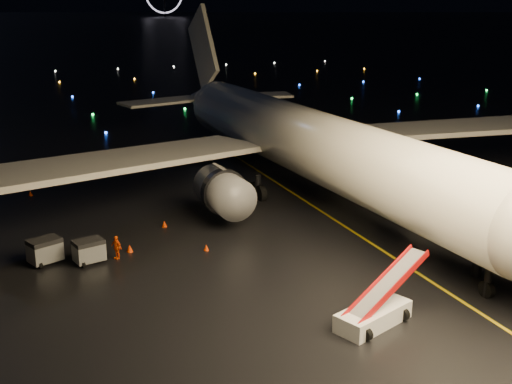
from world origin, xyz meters
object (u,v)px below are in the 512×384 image
baggage_cart_0 (89,251)px  belt_loader (374,297)px  airliner (292,101)px  crew_c (116,247)px  baggage_cart_1 (45,251)px

baggage_cart_0 → belt_loader: bearing=-62.0°
airliner → crew_c: size_ratio=35.20×
airliner → baggage_cart_1: bearing=-158.7°
airliner → crew_c: bearing=-151.4°
baggage_cart_0 → crew_c: bearing=-12.3°
belt_loader → crew_c: bearing=107.1°
airliner → belt_loader: airliner is taller
crew_c → baggage_cart_0: (-1.95, -0.07, -0.01)m
baggage_cart_1 → baggage_cart_0: bearing=-43.0°
belt_loader → baggage_cart_0: bearing=111.5°
crew_c → baggage_cart_1: bearing=-132.4°
belt_loader → baggage_cart_1: 23.60m
airliner → baggage_cart_1: airliner is taller
airliner → baggage_cart_0: airliner is taller
belt_loader → crew_c: size_ratio=4.07×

